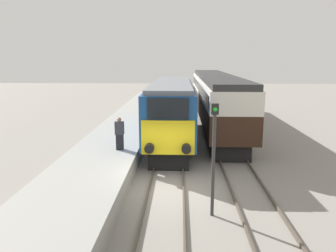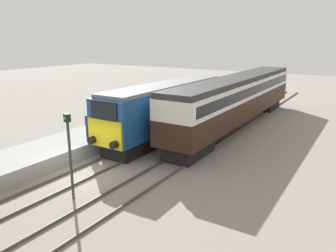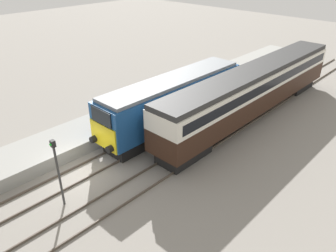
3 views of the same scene
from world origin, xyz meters
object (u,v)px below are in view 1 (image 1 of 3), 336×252
(passenger_carriage, at_px, (215,94))
(person_on_platform, at_px, (120,134))
(locomotive, at_px, (172,109))
(signal_post, at_px, (214,151))

(passenger_carriage, relative_size, person_on_platform, 12.71)
(locomotive, height_order, person_on_platform, locomotive)
(locomotive, height_order, signal_post, signal_post)
(passenger_carriage, relative_size, signal_post, 5.32)
(locomotive, relative_size, person_on_platform, 8.06)
(person_on_platform, bearing_deg, passenger_carriage, 61.55)
(person_on_platform, xyz_separation_m, signal_post, (4.19, -5.26, 0.66))
(passenger_carriage, bearing_deg, person_on_platform, -118.45)
(signal_post, bearing_deg, locomotive, 99.20)
(passenger_carriage, xyz_separation_m, signal_post, (-1.70, -16.13, -0.17))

